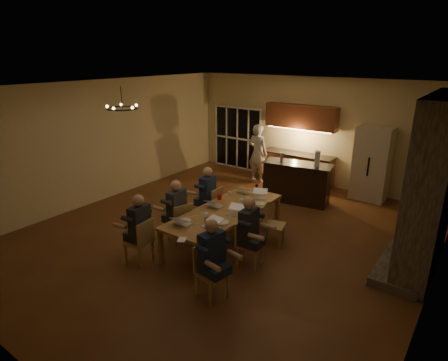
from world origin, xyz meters
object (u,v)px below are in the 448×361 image
person_left_mid (177,212)px  standing_person (258,153)px  mug_mid (242,201)px  plate_near (222,222)px  person_left_near (140,229)px  can_silver (206,219)px  redcup_mid (219,197)px  chair_right_mid (250,244)px  plate_left (185,220)px  chair_right_near (212,272)px  chair_left_far (210,205)px  chair_right_far (274,225)px  laptop_d (235,209)px  person_right_near (212,258)px  laptop_f (259,193)px  chandelier (122,108)px  laptop_a (183,218)px  can_cola (257,187)px  person_left_far (208,195)px  laptop_c (216,201)px  mug_front (206,215)px  chair_left_near (138,241)px  dining_table (225,226)px  redcup_near (199,238)px  chair_left_mid (179,222)px  bar_bottle (282,157)px  bar_blender (317,159)px  laptop_e (245,188)px  plate_far (261,204)px  person_right_mid (248,232)px  refrigerator (372,164)px  bar_island (297,183)px  mug_back (230,194)px

person_left_mid → standing_person: bearing=-174.6°
mug_mid → plate_near: size_ratio=0.39×
person_left_near → can_silver: size_ratio=11.50×
person_left_near → redcup_mid: bearing=162.3°
chair_right_mid → mug_mid: (-0.82, 0.95, 0.36)m
chair_right_mid → plate_left: chair_right_mid is taller
chair_right_near → chair_left_far: bearing=51.9°
chair_right_far → laptop_d: laptop_d is taller
person_right_near → laptop_f: person_right_near is taller
chandelier → laptop_a: (1.83, -0.28, -1.89)m
can_cola → chair_right_mid: bearing=-61.7°
person_left_near → person_left_far: size_ratio=1.00×
person_right_near → laptop_c: person_right_near is taller
laptop_d → mug_front: laptop_d is taller
chair_left_near → chair_left_far: size_ratio=1.00×
can_silver → chair_right_near: bearing=-47.4°
person_right_near → plate_left: size_ratio=5.67×
person_left_near → laptop_a: size_ratio=4.31×
dining_table → redcup_near: redcup_near is taller
dining_table → can_cola: can_cola is taller
chair_right_near → chair_right_far: (-0.05, 2.17, 0.00)m
person_left_mid → laptop_c: 0.84m
chair_left_mid → person_left_mid: (-0.02, -0.03, 0.24)m
can_silver → bar_bottle: 3.67m
person_left_far → mug_mid: bearing=78.5°
bar_bottle → bar_blender: bar_blender is taller
laptop_e → mug_front: laptop_e is taller
person_left_far → plate_far: 1.35m
person_right_near → chandelier: 3.75m
laptop_a → laptop_d: 1.10m
mug_front → plate_far: 1.34m
chair_right_far → person_right_mid: (0.02, -1.02, 0.24)m
chair_right_far → refrigerator: bearing=-27.0°
chandelier → standing_person: bearing=83.2°
chair_left_near → bar_bottle: (0.62, 4.54, 0.76)m
person_left_far → laptop_c: person_left_far is taller
laptop_d → can_cola: laptop_d is taller
chair_left_near → redcup_mid: 2.09m
laptop_e → plate_left: bearing=90.7°
chair_left_far → chandelier: 2.93m
person_left_far → standing_person: standing_person is taller
chair_left_mid → person_left_far: 1.11m
bar_island → mug_back: (-0.57, -2.30, 0.26)m
person_left_mid → plate_left: bearing=53.2°
dining_table → laptop_d: (0.31, -0.07, 0.49)m
mug_back → chair_right_mid: bearing=-42.1°
person_right_near → mug_front: 1.47m
can_silver → bar_blender: size_ratio=0.29×
chair_left_near → laptop_d: laptop_d is taller
can_silver → can_cola: 2.16m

